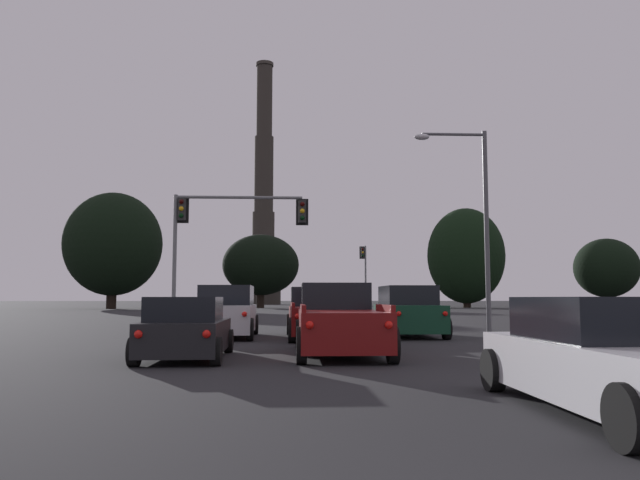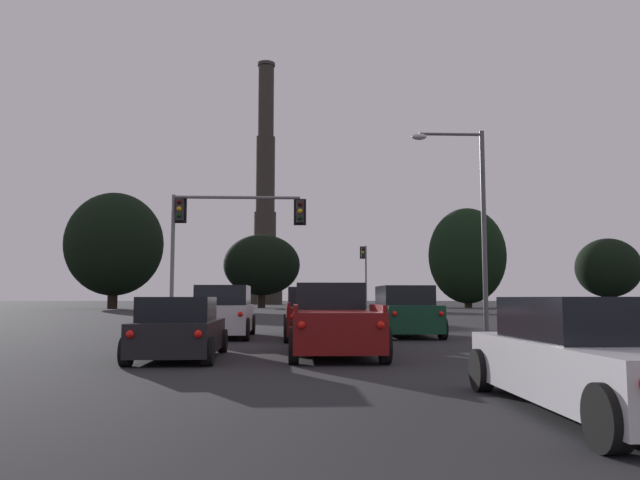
# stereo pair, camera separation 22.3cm
# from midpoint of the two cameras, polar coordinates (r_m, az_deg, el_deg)

# --- Properties ---
(pickup_truck_center_lane_front) EXTENTS (2.26, 5.53, 1.82)m
(pickup_truck_center_lane_front) POSITION_cam_midpoint_polar(r_m,az_deg,el_deg) (22.35, -0.47, -6.88)
(pickup_truck_center_lane_front) COLOR maroon
(pickup_truck_center_lane_front) RESTS_ON ground_plane
(sedan_right_lane_third) EXTENTS (1.99, 4.71, 1.43)m
(sedan_right_lane_third) POSITION_cam_midpoint_polar(r_m,az_deg,el_deg) (8.59, 24.39, -9.82)
(sedan_right_lane_third) COLOR silver
(sedan_right_lane_third) RESTS_ON ground_plane
(suv_left_lane_front) EXTENTS (2.15, 4.92, 1.86)m
(suv_left_lane_front) POSITION_cam_midpoint_polar(r_m,az_deg,el_deg) (22.83, -8.79, -6.55)
(suv_left_lane_front) COLOR silver
(suv_left_lane_front) RESTS_ON ground_plane
(hatchback_left_lane_second) EXTENTS (1.97, 4.13, 1.44)m
(hatchback_left_lane_second) POSITION_cam_midpoint_polar(r_m,az_deg,el_deg) (14.98, -12.53, -8.06)
(hatchback_left_lane_second) COLOR black
(hatchback_left_lane_second) RESTS_ON ground_plane
(suv_right_lane_front) EXTENTS (2.11, 4.91, 1.86)m
(suv_right_lane_front) POSITION_cam_midpoint_polar(r_m,az_deg,el_deg) (23.46, 7.77, -6.53)
(suv_right_lane_front) COLOR #0F3823
(suv_right_lane_front) RESTS_ON ground_plane
(pickup_truck_center_lane_second) EXTENTS (2.21, 5.52, 1.82)m
(pickup_truck_center_lane_second) POSITION_cam_midpoint_polar(r_m,az_deg,el_deg) (16.04, 1.32, -7.49)
(pickup_truck_center_lane_second) COLOR maroon
(pickup_truck_center_lane_second) RESTS_ON ground_plane
(traffic_light_far_right) EXTENTS (0.78, 0.50, 6.65)m
(traffic_light_far_right) POSITION_cam_midpoint_polar(r_m,az_deg,el_deg) (62.77, 3.97, -2.64)
(traffic_light_far_right) COLOR slate
(traffic_light_far_right) RESTS_ON ground_plane
(traffic_light_overhead_left) EXTENTS (6.33, 0.50, 6.16)m
(traffic_light_overhead_left) POSITION_cam_midpoint_polar(r_m,az_deg,el_deg) (29.11, -9.34, 1.32)
(traffic_light_overhead_left) COLOR slate
(traffic_light_overhead_left) RESTS_ON ground_plane
(street_lamp) EXTENTS (3.08, 0.36, 8.40)m
(street_lamp) POSITION_cam_midpoint_polar(r_m,az_deg,el_deg) (26.69, 13.74, 2.90)
(street_lamp) COLOR #56565B
(street_lamp) RESTS_ON ground_plane
(smokestack) EXTENTS (7.81, 7.81, 54.39)m
(smokestack) POSITION_cam_midpoint_polar(r_m,az_deg,el_deg) (138.68, -5.23, 2.95)
(smokestack) COLOR #2B2722
(smokestack) RESTS_ON ground_plane
(treeline_right_mid) EXTENTS (10.86, 9.77, 10.43)m
(treeline_right_mid) POSITION_cam_midpoint_polar(r_m,az_deg,el_deg) (88.99, -5.51, -2.29)
(treeline_right_mid) COLOR black
(treeline_right_mid) RESTS_ON ground_plane
(treeline_far_right) EXTENTS (12.73, 11.46, 15.27)m
(treeline_far_right) POSITION_cam_midpoint_polar(r_m,az_deg,el_deg) (86.24, -18.47, -0.36)
(treeline_far_right) COLOR black
(treeline_far_right) RESTS_ON ground_plane
(treeline_far_left) EXTENTS (11.25, 10.12, 14.56)m
(treeline_far_left) POSITION_cam_midpoint_polar(r_m,az_deg,el_deg) (93.63, 13.14, -1.41)
(treeline_far_left) COLOR black
(treeline_far_left) RESTS_ON ground_plane
(treeline_left_mid) EXTENTS (9.24, 8.31, 10.02)m
(treeline_left_mid) POSITION_cam_midpoint_polar(r_m,az_deg,el_deg) (99.27, 24.67, -2.34)
(treeline_left_mid) COLOR black
(treeline_left_mid) RESTS_ON ground_plane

